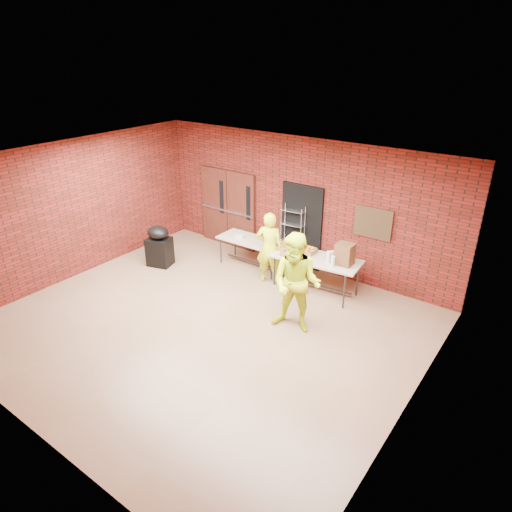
{
  "coord_description": "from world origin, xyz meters",
  "views": [
    {
      "loc": [
        5.31,
        -5.57,
        5.12
      ],
      "look_at": [
        0.23,
        1.4,
        1.07
      ],
      "focal_mm": 32.0,
      "sensor_mm": 36.0,
      "label": 1
    }
  ],
  "objects_px": {
    "wire_rack": "(292,236)",
    "volunteer_woman": "(269,248)",
    "table_right": "(316,261)",
    "covered_grill": "(159,246)",
    "volunteer_man": "(296,284)",
    "coffee_dispenser": "(345,254)",
    "table_left": "(252,242)"
  },
  "relations": [
    {
      "from": "wire_rack",
      "to": "table_right",
      "type": "height_order",
      "value": "wire_rack"
    },
    {
      "from": "coffee_dispenser",
      "to": "covered_grill",
      "type": "distance_m",
      "value": 4.63
    },
    {
      "from": "covered_grill",
      "to": "volunteer_man",
      "type": "xyz_separation_m",
      "value": [
        4.25,
        -0.43,
        0.48
      ]
    },
    {
      "from": "table_right",
      "to": "table_left",
      "type": "bearing_deg",
      "value": 169.49
    },
    {
      "from": "covered_grill",
      "to": "volunteer_woman",
      "type": "relative_size",
      "value": 0.6
    },
    {
      "from": "coffee_dispenser",
      "to": "covered_grill",
      "type": "relative_size",
      "value": 0.46
    },
    {
      "from": "coffee_dispenser",
      "to": "volunteer_woman",
      "type": "relative_size",
      "value": 0.28
    },
    {
      "from": "volunteer_man",
      "to": "table_right",
      "type": "bearing_deg",
      "value": 95.03
    },
    {
      "from": "coffee_dispenser",
      "to": "volunteer_woman",
      "type": "bearing_deg",
      "value": -169.19
    },
    {
      "from": "wire_rack",
      "to": "table_right",
      "type": "bearing_deg",
      "value": -39.39
    },
    {
      "from": "covered_grill",
      "to": "volunteer_woman",
      "type": "bearing_deg",
      "value": 1.53
    },
    {
      "from": "wire_rack",
      "to": "covered_grill",
      "type": "xyz_separation_m",
      "value": [
        -2.71,
        -1.91,
        -0.28
      ]
    },
    {
      "from": "volunteer_woman",
      "to": "coffee_dispenser",
      "type": "bearing_deg",
      "value": 170.78
    },
    {
      "from": "table_left",
      "to": "coffee_dispenser",
      "type": "xyz_separation_m",
      "value": [
        2.5,
        -0.08,
        0.39
      ]
    },
    {
      "from": "table_right",
      "to": "covered_grill",
      "type": "bearing_deg",
      "value": -169.34
    },
    {
      "from": "coffee_dispenser",
      "to": "covered_grill",
      "type": "height_order",
      "value": "coffee_dispenser"
    },
    {
      "from": "table_left",
      "to": "covered_grill",
      "type": "bearing_deg",
      "value": -147.13
    },
    {
      "from": "volunteer_man",
      "to": "coffee_dispenser",
      "type": "bearing_deg",
      "value": 72.61
    },
    {
      "from": "volunteer_woman",
      "to": "volunteer_man",
      "type": "relative_size",
      "value": 0.86
    },
    {
      "from": "wire_rack",
      "to": "volunteer_woman",
      "type": "xyz_separation_m",
      "value": [
        0.02,
        -1.02,
        0.06
      ]
    },
    {
      "from": "table_left",
      "to": "volunteer_woman",
      "type": "distance_m",
      "value": 0.91
    },
    {
      "from": "table_right",
      "to": "coffee_dispenser",
      "type": "height_order",
      "value": "coffee_dispenser"
    },
    {
      "from": "table_right",
      "to": "volunteer_man",
      "type": "height_order",
      "value": "volunteer_man"
    },
    {
      "from": "wire_rack",
      "to": "covered_grill",
      "type": "relative_size",
      "value": 1.54
    },
    {
      "from": "table_left",
      "to": "volunteer_woman",
      "type": "bearing_deg",
      "value": -27.81
    },
    {
      "from": "table_right",
      "to": "volunteer_man",
      "type": "relative_size",
      "value": 1.03
    },
    {
      "from": "covered_grill",
      "to": "volunteer_woman",
      "type": "xyz_separation_m",
      "value": [
        2.73,
        0.89,
        0.34
      ]
    },
    {
      "from": "volunteer_man",
      "to": "wire_rack",
      "type": "bearing_deg",
      "value": 112.62
    },
    {
      "from": "covered_grill",
      "to": "volunteer_woman",
      "type": "height_order",
      "value": "volunteer_woman"
    },
    {
      "from": "table_left",
      "to": "volunteer_woman",
      "type": "xyz_separation_m",
      "value": [
        0.79,
        -0.4,
        0.2
      ]
    },
    {
      "from": "wire_rack",
      "to": "covered_grill",
      "type": "height_order",
      "value": "wire_rack"
    },
    {
      "from": "wire_rack",
      "to": "coffee_dispenser",
      "type": "xyz_separation_m",
      "value": [
        1.73,
        -0.69,
        0.25
      ]
    }
  ]
}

